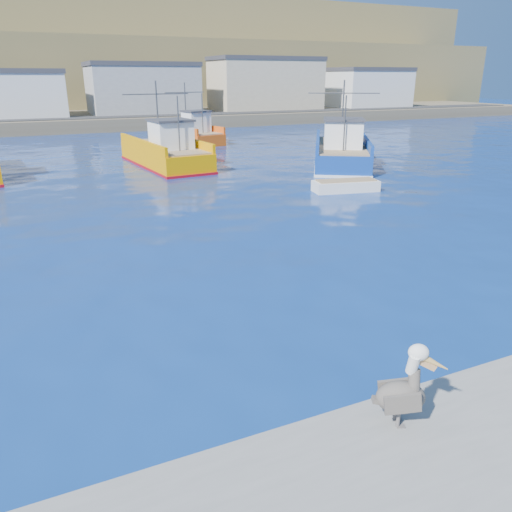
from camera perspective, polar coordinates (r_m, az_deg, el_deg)
The scene contains 8 objects.
ground at distance 13.85m, azimuth 9.14°, elevation -9.70°, with size 260.00×260.00×0.00m, color navy.
dock_bollards at distance 11.68m, azimuth 21.31°, elevation -13.31°, with size 36.20×0.20×0.30m.
far_shore at distance 119.33m, azimuth -22.64°, elevation 19.51°, with size 200.00×81.00×24.00m.
trawler_yellow_b at distance 41.10m, azimuth -10.27°, elevation 11.54°, with size 5.38×11.69×6.52m.
trawler_blue at distance 41.42m, azimuth 9.71°, elevation 11.66°, with size 9.68×12.16×6.57m.
boat_orange at distance 55.40m, azimuth -7.33°, elevation 13.79°, with size 5.03×9.38×6.16m.
skiff_mid at distance 31.86m, azimuth 10.20°, elevation 7.79°, with size 4.26×2.18×0.88m.
pelican at distance 10.06m, azimuth 16.54°, elevation -14.53°, with size 1.35×0.90×1.71m.
Camera 1 is at (-6.92, -9.90, 6.78)m, focal length 35.00 mm.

